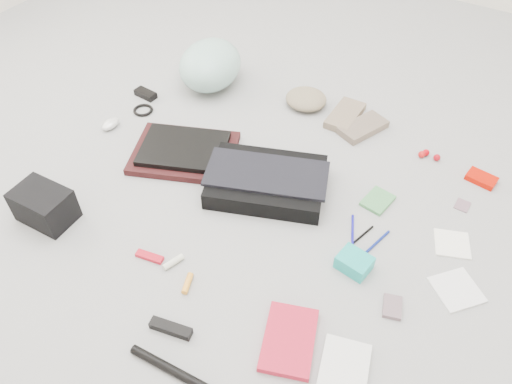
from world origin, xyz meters
The scene contains 33 objects.
ground_plane centered at (0.00, 0.00, 0.00)m, with size 4.00×4.00×0.00m, color gray.
messenger_bag centered at (0.00, 0.08, 0.03)m, with size 0.42×0.30×0.07m, color black.
bag_flap centered at (0.00, 0.08, 0.08)m, with size 0.44×0.20×0.01m, color black.
laptop_sleeve centered at (-0.37, 0.06, 0.01)m, with size 0.40×0.30×0.03m, color black.
laptop centered at (-0.37, 0.06, 0.04)m, with size 0.33×0.24×0.02m, color black.
bike_helmet centered at (-0.57, 0.53, 0.10)m, with size 0.27×0.34×0.20m, color #A1D3C8.
beanie centered at (-0.12, 0.62, 0.03)m, with size 0.18×0.17×0.06m, color #88785D.
mitten_left centered at (0.07, 0.62, 0.02)m, with size 0.11×0.21×0.03m, color #816E59.
mitten_right centered at (0.17, 0.58, 0.02)m, with size 0.10×0.21×0.03m, color #726152.
power_brick centered at (-0.77, 0.29, 0.01)m, with size 0.10×0.05×0.03m, color black.
cable_coil centered at (-0.70, 0.20, 0.01)m, with size 0.09×0.09×0.01m, color black.
mouse centered at (-0.75, 0.04, 0.02)m, with size 0.05×0.09×0.03m, color silver.
camera_bag centered at (-0.58, -0.45, 0.06)m, with size 0.19×0.13×0.12m, color black.
multitool centered at (-0.16, -0.40, 0.01)m, with size 0.09×0.03×0.01m, color #B20E1E.
toiletry_tube_white centered at (-0.08, -0.37, 0.01)m, with size 0.02×0.02×0.07m, color beige.
toiletry_tube_orange centered at (0.01, -0.42, 0.01)m, with size 0.02×0.02×0.07m, color orange.
u_lock centered at (0.06, -0.57, 0.01)m, with size 0.13×0.03×0.03m, color black.
bike_pump centered at (0.15, -0.66, 0.01)m, with size 0.03×0.03×0.28m, color black.
book_red centered at (0.37, -0.42, 0.01)m, with size 0.14×0.21×0.02m, color red.
book_white centered at (0.54, -0.42, 0.01)m, with size 0.13×0.19×0.02m, color silver.
notepad centered at (0.37, 0.23, 0.01)m, with size 0.09×0.12×0.01m, color #44884C.
pen_blue centered at (0.36, 0.05, 0.00)m, with size 0.01×0.01×0.15m, color #110D97.
pen_black centered at (0.39, 0.05, 0.00)m, with size 0.01×0.01×0.13m, color black.
pen_navy centered at (0.44, 0.04, 0.00)m, with size 0.01×0.01×0.15m, color navy.
accordion_wallet centered at (0.42, -0.08, 0.03)m, with size 0.10×0.08×0.05m, color #1AB4AC.
card_deck centered at (0.58, -0.16, 0.01)m, with size 0.05×0.08×0.01m, color slate.
napkin_top centered at (0.66, 0.18, 0.00)m, with size 0.11×0.11×0.01m, color white.
napkin_bottom centered at (0.73, 0.01, 0.00)m, with size 0.13×0.13×0.01m, color silver.
lollipop_a centered at (0.43, 0.55, 0.01)m, with size 0.03×0.03×0.03m, color red.
lollipop_b centered at (0.44, 0.57, 0.01)m, with size 0.03×0.03×0.03m, color #B1010C.
lollipop_c centered at (0.49, 0.56, 0.01)m, with size 0.03×0.03×0.03m, color #A10812.
altoids_tin centered at (0.66, 0.54, 0.01)m, with size 0.11×0.07×0.02m, color #BC0F01.
stamp_sheet centered at (0.64, 0.37, 0.00)m, with size 0.05×0.06×0.00m, color slate.
Camera 1 is at (0.65, -1.05, 1.32)m, focal length 35.00 mm.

